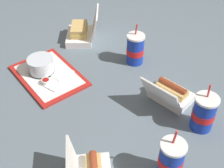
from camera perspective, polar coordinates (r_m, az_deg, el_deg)
ground_plane at (r=1.45m, az=-2.43°, el=-1.68°), size 3.20×3.20×0.00m
food_tray at (r=1.57m, az=-11.48°, el=1.51°), size 0.40×0.30×0.01m
cake_container at (r=1.57m, az=-12.85°, el=3.35°), size 0.13×0.13×0.08m
ketchup_cup at (r=1.50m, az=-11.99°, el=0.46°), size 0.04×0.04×0.02m
napkin_stack at (r=1.56m, az=-9.47°, el=2.13°), size 0.11×0.11×0.00m
plastic_fork at (r=1.49m, az=-11.81°, el=-0.53°), size 0.11×0.03×0.00m
clamshell_sandwich_back at (r=1.79m, az=-5.66°, el=9.31°), size 0.26×0.26×0.18m
clamshell_hotdog_left at (r=1.41m, az=10.55°, el=-1.72°), size 0.19×0.20×0.15m
soda_cup_front at (r=1.59m, az=4.27°, el=6.36°), size 0.09×0.09×0.22m
soda_cup_left at (r=1.12m, az=10.71°, el=-13.55°), size 0.09×0.09×0.23m
soda_cup_corner at (r=1.30m, az=16.42°, el=-5.10°), size 0.10×0.10×0.22m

